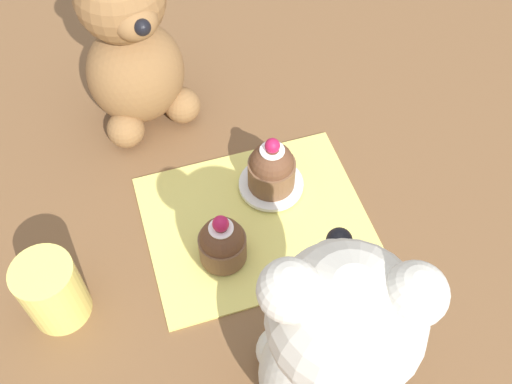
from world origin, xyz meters
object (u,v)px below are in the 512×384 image
Objects in this scene: cupcake_near_cream_bear at (222,242)px; juice_glass at (52,291)px; saucer_plate at (271,184)px; cupcake_near_tan_bear at (272,168)px; teddy_bear_tan at (132,49)px; teddy_bear_cream at (334,348)px.

juice_glass is (0.17, 0.01, 0.01)m from cupcake_near_cream_bear.
cupcake_near_tan_bear reaches higher than saucer_plate.
juice_glass reaches higher than saucer_plate.
teddy_bear_tan reaches higher than cupcake_near_cream_bear.
saucer_plate is at bearing -77.96° from teddy_bear_cream.
cupcake_near_tan_bear reaches higher than juice_glass.
cupcake_near_cream_bear reaches higher than saucer_plate.
teddy_bear_tan is 2.87× the size of juice_glass.
saucer_plate is (-0.08, -0.07, -0.02)m from cupcake_near_cream_bear.
saucer_plate is 0.26m from juice_glass.
saucer_plate is 1.00× the size of cupcake_near_tan_bear.
teddy_bear_cream is 0.28m from juice_glass.
cupcake_near_tan_bear is at bearing -137.00° from cupcake_near_cream_bear.
teddy_bear_cream reaches higher than cupcake_near_cream_bear.
saucer_plate is 0.93× the size of juice_glass.
cupcake_near_cream_bear is at bearing -177.52° from juice_glass.
cupcake_near_cream_bear is at bearing -94.64° from teddy_bear_tan.
teddy_bear_tan is at bearing -58.80° from teddy_bear_cream.
cupcake_near_cream_bear is at bearing 43.00° from cupcake_near_tan_bear.
teddy_bear_cream is 3.47× the size of cupcake_near_cream_bear.
cupcake_near_tan_bear is (-0.08, -0.07, 0.01)m from cupcake_near_cream_bear.
teddy_bear_cream is at bearing 143.78° from juice_glass.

